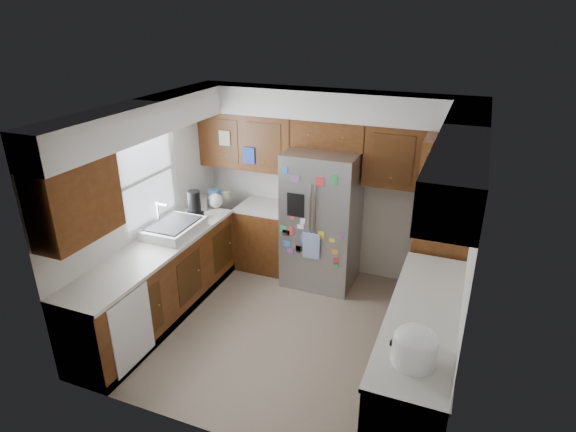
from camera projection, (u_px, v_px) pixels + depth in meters
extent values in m
plane|color=gray|center=(287.00, 329.00, 5.53)|extent=(3.60, 3.60, 0.00)
cube|color=silver|center=(332.00, 184.00, 6.40)|extent=(3.60, 0.04, 2.50)
cube|color=silver|center=(145.00, 207.00, 5.65)|extent=(0.04, 3.20, 2.50)
cube|color=silver|center=(468.00, 262.00, 4.42)|extent=(0.04, 3.20, 2.50)
cube|color=silver|center=(209.00, 314.00, 3.67)|extent=(3.60, 0.04, 2.50)
cube|color=white|center=(287.00, 110.00, 4.54)|extent=(3.60, 3.20, 0.02)
cube|color=silver|center=(330.00, 105.00, 5.81)|extent=(3.60, 0.38, 0.35)
cube|color=silver|center=(148.00, 117.00, 5.16)|extent=(0.38, 3.20, 0.35)
cube|color=silver|center=(464.00, 146.00, 4.06)|extent=(0.38, 3.20, 0.35)
cube|color=#49210E|center=(248.00, 140.00, 6.43)|extent=(1.33, 0.34, 0.75)
cube|color=#49210E|center=(422.00, 158.00, 5.66)|extent=(1.33, 0.34, 0.75)
cube|color=#49210E|center=(75.00, 201.00, 4.40)|extent=(0.34, 0.85, 0.75)
cube|color=white|center=(148.00, 176.00, 5.59)|extent=(0.02, 0.90, 1.05)
cube|color=white|center=(150.00, 177.00, 5.58)|extent=(0.01, 1.02, 1.15)
cube|color=#1D37A9|center=(249.00, 156.00, 6.30)|extent=(0.16, 0.02, 0.22)
cube|color=beige|center=(225.00, 138.00, 6.34)|extent=(0.16, 0.02, 0.20)
cube|color=#49210E|center=(158.00, 284.00, 5.61)|extent=(0.60, 2.60, 0.88)
cube|color=#49210E|center=(267.00, 238.00, 6.74)|extent=(0.75, 0.60, 0.88)
cube|color=silver|center=(154.00, 249.00, 5.43)|extent=(0.63, 2.60, 0.04)
cube|color=silver|center=(266.00, 207.00, 6.56)|extent=(0.75, 0.60, 0.04)
cube|color=black|center=(162.00, 312.00, 5.76)|extent=(0.60, 2.60, 0.10)
cube|color=white|center=(133.00, 330.00, 4.77)|extent=(0.01, 0.58, 0.80)
cube|color=#49210E|center=(419.00, 356.00, 4.44)|extent=(0.60, 2.25, 0.88)
cube|color=silver|center=(424.00, 315.00, 4.26)|extent=(0.63, 2.25, 0.04)
cube|color=black|center=(414.00, 389.00, 4.59)|extent=(0.60, 2.25, 0.10)
cube|color=#49210E|center=(444.00, 226.00, 5.57)|extent=(0.60, 0.90, 2.15)
cube|color=#98989D|center=(322.00, 219.00, 6.20)|extent=(0.90, 0.75, 1.80)
cylinder|color=silver|center=(310.00, 219.00, 5.82)|extent=(0.02, 0.02, 0.90)
cylinder|color=silver|center=(315.00, 220.00, 5.80)|extent=(0.02, 0.02, 0.90)
cube|color=black|center=(296.00, 205.00, 5.83)|extent=(0.22, 0.01, 0.30)
cube|color=silver|center=(311.00, 246.00, 5.93)|extent=(0.22, 0.01, 0.34)
cube|color=white|center=(300.00, 227.00, 5.92)|extent=(0.09, 0.00, 0.05)
cube|color=yellow|center=(321.00, 235.00, 5.85)|extent=(0.08, 0.00, 0.10)
cube|color=black|center=(286.00, 233.00, 6.03)|extent=(0.10, 0.00, 0.08)
cube|color=black|center=(300.00, 249.00, 6.04)|extent=(0.11, 0.00, 0.07)
cube|color=white|center=(303.00, 221.00, 5.88)|extent=(0.06, 0.00, 0.08)
cube|color=blue|center=(285.00, 170.00, 5.71)|extent=(0.06, 0.00, 0.08)
cube|color=#8C4C99|center=(296.00, 179.00, 5.70)|extent=(0.10, 0.00, 0.09)
cube|color=orange|center=(335.00, 252.00, 5.87)|extent=(0.09, 0.00, 0.06)
cube|color=black|center=(298.00, 249.00, 6.05)|extent=(0.06, 0.00, 0.10)
cube|color=red|center=(290.00, 231.00, 6.00)|extent=(0.07, 0.00, 0.12)
cube|color=blue|center=(287.00, 244.00, 6.09)|extent=(0.09, 0.00, 0.07)
cube|color=green|center=(334.00, 180.00, 5.52)|extent=(0.06, 0.00, 0.12)
cube|color=#8C4C99|center=(290.00, 251.00, 6.11)|extent=(0.08, 0.00, 0.08)
cube|color=red|center=(293.00, 217.00, 5.91)|extent=(0.06, 0.00, 0.06)
cube|color=blue|center=(304.00, 238.00, 5.96)|extent=(0.08, 0.00, 0.12)
cube|color=yellow|center=(332.00, 240.00, 5.82)|extent=(0.07, 0.00, 0.05)
cube|color=red|center=(336.00, 261.00, 5.91)|extent=(0.06, 0.00, 0.09)
cube|color=#8C4C99|center=(341.00, 236.00, 5.75)|extent=(0.08, 0.00, 0.06)
cube|color=green|center=(336.00, 265.00, 5.93)|extent=(0.05, 0.00, 0.06)
cube|color=green|center=(284.00, 229.00, 6.02)|extent=(0.08, 0.00, 0.09)
cube|color=red|center=(320.00, 182.00, 5.59)|extent=(0.10, 0.00, 0.11)
cube|color=#49210E|center=(330.00, 133.00, 5.97)|extent=(0.96, 0.34, 0.35)
sphere|color=#1122B5|center=(301.00, 105.00, 5.93)|extent=(0.30, 0.30, 0.30)
cylinder|color=black|center=(335.00, 113.00, 5.79)|extent=(0.29, 0.29, 0.17)
ellipsoid|color=#333338|center=(335.00, 106.00, 5.76)|extent=(0.27, 0.27, 0.12)
cube|color=white|center=(174.00, 229.00, 5.74)|extent=(0.52, 0.70, 0.12)
cube|color=black|center=(173.00, 224.00, 5.71)|extent=(0.44, 0.60, 0.02)
cylinder|color=silver|center=(158.00, 214.00, 5.74)|extent=(0.02, 0.02, 0.30)
cylinder|color=silver|center=(161.00, 204.00, 5.67)|extent=(0.16, 0.02, 0.02)
cube|color=gold|center=(173.00, 242.00, 5.50)|extent=(0.10, 0.18, 0.04)
cube|color=black|center=(195.00, 215.00, 6.13)|extent=(0.18, 0.14, 0.10)
cylinder|color=black|center=(194.00, 202.00, 6.05)|extent=(0.16, 0.16, 0.28)
cylinder|color=#98989D|center=(202.00, 203.00, 6.38)|extent=(0.14, 0.14, 0.20)
sphere|color=white|center=(215.00, 201.00, 6.46)|extent=(0.20, 0.20, 0.20)
cube|color=#3F72B2|center=(214.00, 196.00, 6.66)|extent=(0.14, 0.10, 0.18)
cube|color=#BFB28C|center=(227.00, 196.00, 6.70)|extent=(0.10, 0.08, 0.14)
cylinder|color=white|center=(186.00, 218.00, 6.04)|extent=(0.08, 0.08, 0.11)
cylinder|color=white|center=(414.00, 350.00, 3.61)|extent=(0.34, 0.34, 0.23)
ellipsoid|color=white|center=(416.00, 338.00, 3.57)|extent=(0.33, 0.33, 0.15)
cube|color=black|center=(394.00, 342.00, 3.66)|extent=(0.04, 0.06, 0.04)
cylinder|color=white|center=(419.00, 347.00, 3.61)|extent=(0.12, 0.12, 0.27)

